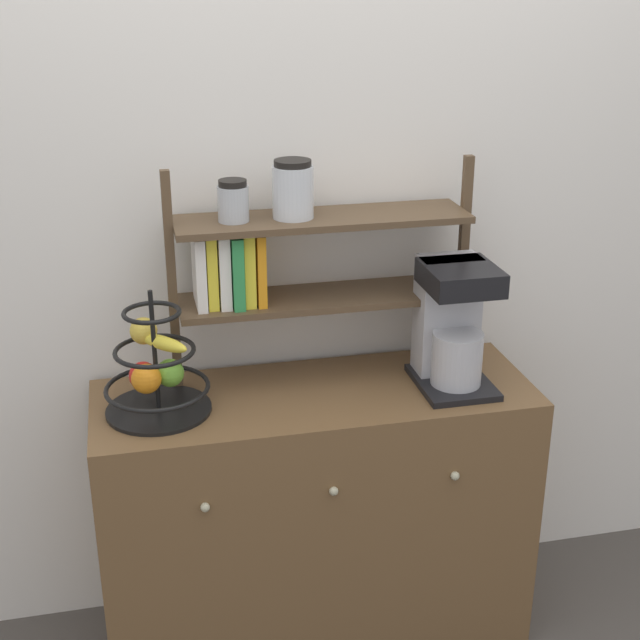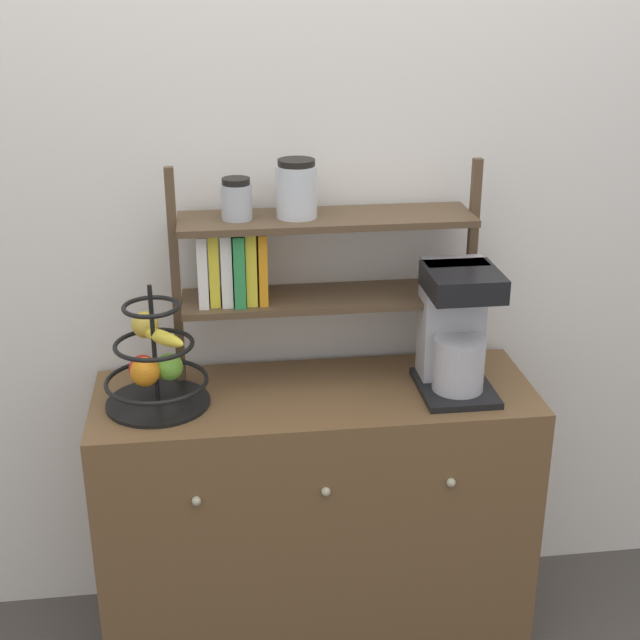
# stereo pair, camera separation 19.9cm
# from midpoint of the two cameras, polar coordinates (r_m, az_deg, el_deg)

# --- Properties ---
(wall_back) EXTENTS (7.00, 0.05, 2.60)m
(wall_back) POSITION_cam_midpoint_polar(r_m,az_deg,el_deg) (2.46, -3.98, 8.75)
(wall_back) COLOR silver
(wall_back) RESTS_ON ground_plane
(sideboard) EXTENTS (1.19, 0.44, 0.79)m
(sideboard) POSITION_cam_midpoint_polar(r_m,az_deg,el_deg) (2.60, -2.54, -12.46)
(sideboard) COLOR brown
(sideboard) RESTS_ON ground_plane
(coffee_maker) EXTENTS (0.19, 0.25, 0.35)m
(coffee_maker) POSITION_cam_midpoint_polar(r_m,az_deg,el_deg) (2.40, 6.14, -0.23)
(coffee_maker) COLOR black
(coffee_maker) RESTS_ON sideboard
(fruit_stand) EXTENTS (0.27, 0.27, 0.33)m
(fruit_stand) POSITION_cam_midpoint_polar(r_m,az_deg,el_deg) (2.31, -12.98, -3.31)
(fruit_stand) COLOR black
(fruit_stand) RESTS_ON sideboard
(shelf_hutch) EXTENTS (0.82, 0.20, 0.61)m
(shelf_hutch) POSITION_cam_midpoint_polar(r_m,az_deg,el_deg) (2.35, -4.82, 4.39)
(shelf_hutch) COLOR brown
(shelf_hutch) RESTS_ON sideboard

